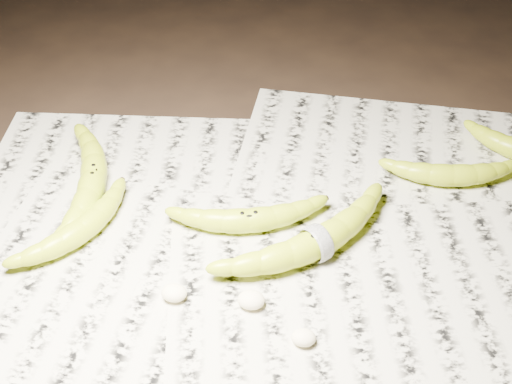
# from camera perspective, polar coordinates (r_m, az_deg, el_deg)

# --- Properties ---
(ground) EXTENTS (3.00, 3.00, 0.00)m
(ground) POSITION_cam_1_polar(r_m,az_deg,el_deg) (0.96, 0.92, -3.59)
(ground) COLOR black
(ground) RESTS_ON ground
(newspaper_patch) EXTENTS (0.90, 0.70, 0.01)m
(newspaper_patch) POSITION_cam_1_polar(r_m,az_deg,el_deg) (0.95, 1.75, -3.95)
(newspaper_patch) COLOR beige
(newspaper_patch) RESTS_ON ground
(banana_left_a) EXTENTS (0.10, 0.23, 0.04)m
(banana_left_a) POSITION_cam_1_polar(r_m,az_deg,el_deg) (1.04, -12.94, 1.17)
(banana_left_a) COLOR #B1C218
(banana_left_a) RESTS_ON newspaper_patch
(banana_left_b) EXTENTS (0.14, 0.18, 0.03)m
(banana_left_b) POSITION_cam_1_polar(r_m,az_deg,el_deg) (0.97, -13.82, -2.79)
(banana_left_b) COLOR #B1C218
(banana_left_b) RESTS_ON newspaper_patch
(banana_center) EXTENTS (0.20, 0.09, 0.03)m
(banana_center) POSITION_cam_1_polar(r_m,az_deg,el_deg) (0.95, -0.58, -2.12)
(banana_center) COLOR #B1C218
(banana_center) RESTS_ON newspaper_patch
(banana_taped) EXTENTS (0.23, 0.21, 0.04)m
(banana_taped) POSITION_cam_1_polar(r_m,az_deg,el_deg) (0.92, 4.87, -3.94)
(banana_taped) COLOR #B1C218
(banana_taped) RESTS_ON newspaper_patch
(banana_upper_a) EXTENTS (0.18, 0.07, 0.03)m
(banana_upper_a) POSITION_cam_1_polar(r_m,az_deg,el_deg) (1.06, 15.43, 1.45)
(banana_upper_a) COLOR #B1C218
(banana_upper_a) RESTS_ON newspaper_patch
(measuring_tape) EXTENTS (0.04, 0.04, 0.05)m
(measuring_tape) POSITION_cam_1_polar(r_m,az_deg,el_deg) (0.92, 4.87, -3.94)
(measuring_tape) COLOR white
(measuring_tape) RESTS_ON newspaper_patch
(flesh_chunk_a) EXTENTS (0.03, 0.03, 0.02)m
(flesh_chunk_a) POSITION_cam_1_polar(r_m,az_deg,el_deg) (0.88, -6.58, -7.86)
(flesh_chunk_a) COLOR #FFF0C5
(flesh_chunk_a) RESTS_ON newspaper_patch
(flesh_chunk_b) EXTENTS (0.03, 0.03, 0.02)m
(flesh_chunk_b) POSITION_cam_1_polar(r_m,az_deg,el_deg) (0.87, -0.39, -8.46)
(flesh_chunk_b) COLOR #FFF0C5
(flesh_chunk_b) RESTS_ON newspaper_patch
(flesh_chunk_c) EXTENTS (0.03, 0.02, 0.02)m
(flesh_chunk_c) POSITION_cam_1_polar(r_m,az_deg,el_deg) (0.83, 3.84, -11.38)
(flesh_chunk_c) COLOR #FFF0C5
(flesh_chunk_c) RESTS_ON newspaper_patch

